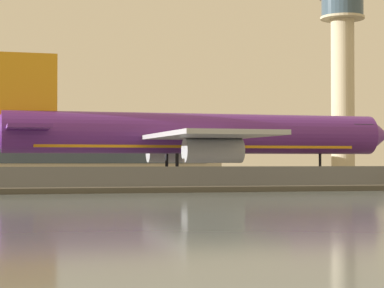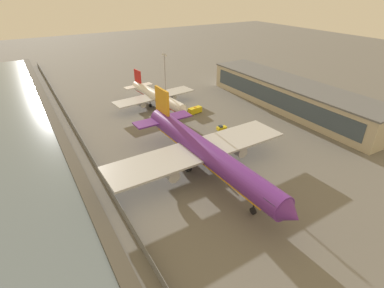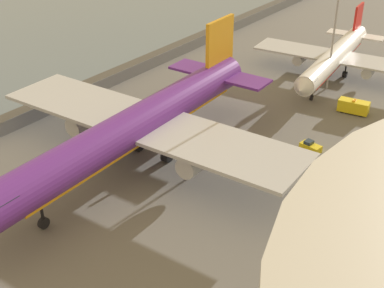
% 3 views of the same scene
% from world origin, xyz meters
% --- Properties ---
extents(ground_plane, '(500.00, 500.00, 0.00)m').
position_xyz_m(ground_plane, '(0.00, 0.00, 0.00)').
color(ground_plane, '#66635E').
extents(shoreline_seawall, '(320.00, 3.00, 0.50)m').
position_xyz_m(shoreline_seawall, '(0.00, -20.50, 0.25)').
color(shoreline_seawall, '#474238').
rests_on(shoreline_seawall, ground).
extents(perimeter_fence, '(280.00, 0.10, 2.36)m').
position_xyz_m(perimeter_fence, '(0.00, -16.00, 1.18)').
color(perimeter_fence, slate).
rests_on(perimeter_fence, ground).
extents(cargo_jet_purple, '(57.26, 49.02, 16.58)m').
position_xyz_m(cargo_jet_purple, '(4.75, 7.33, 6.33)').
color(cargo_jet_purple, '#602889').
rests_on(cargo_jet_purple, ground).
extents(passenger_jet_white_red, '(39.10, 33.70, 11.60)m').
position_xyz_m(passenger_jet_white_red, '(-43.21, 16.50, 4.43)').
color(passenger_jet_white_red, white).
rests_on(passenger_jet_white_red, ground).
extents(baggage_tug, '(2.05, 3.40, 1.80)m').
position_xyz_m(baggage_tug, '(-13.07, 25.96, 0.81)').
color(baggage_tug, yellow).
rests_on(baggage_tug, ground).
extents(ops_van, '(2.76, 5.43, 2.48)m').
position_xyz_m(ops_van, '(-30.10, 26.14, 1.28)').
color(ops_van, yellow).
rests_on(ops_van, ground).
extents(terminal_building, '(76.31, 16.63, 10.37)m').
position_xyz_m(terminal_building, '(-16.16, 60.31, 5.20)').
color(terminal_building, '#BCB299').
rests_on(terminal_building, ground).
extents(apron_light_mast_apron_west, '(3.20, 0.40, 21.51)m').
position_xyz_m(apron_light_mast_apron_west, '(-37.47, 17.84, 12.04)').
color(apron_light_mast_apron_west, '#A8A8AD').
rests_on(apron_light_mast_apron_west, ground).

